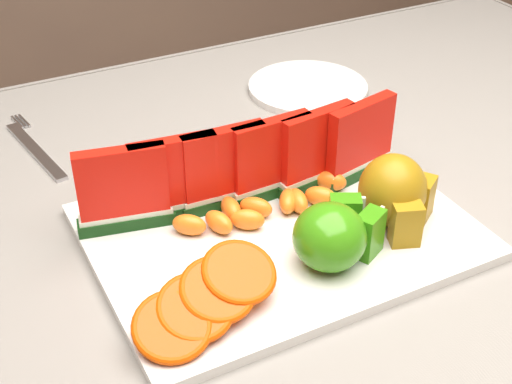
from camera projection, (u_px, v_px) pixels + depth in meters
table at (270, 310)px, 0.83m from camera, size 1.40×0.90×0.75m
tablecloth at (271, 269)px, 0.80m from camera, size 1.53×1.03×0.20m
platter at (279, 231)px, 0.78m from camera, size 0.40×0.30×0.01m
apple_cluster at (334, 235)px, 0.71m from camera, size 0.10×0.09×0.07m
pear_cluster at (395, 193)px, 0.76m from camera, size 0.09×0.09×0.08m
side_plate at (308, 87)px, 1.08m from camera, size 0.22×0.22×0.01m
fork at (34, 148)px, 0.93m from camera, size 0.04×0.20×0.00m
watermelon_row at (248, 166)px, 0.79m from camera, size 0.39×0.07×0.10m
orange_fan_front at (207, 298)px, 0.65m from camera, size 0.16×0.11×0.05m
orange_fan_back at (197, 166)px, 0.84m from camera, size 0.23×0.09×0.04m
tangerine_segments at (266, 207)px, 0.79m from camera, size 0.22×0.07×0.02m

